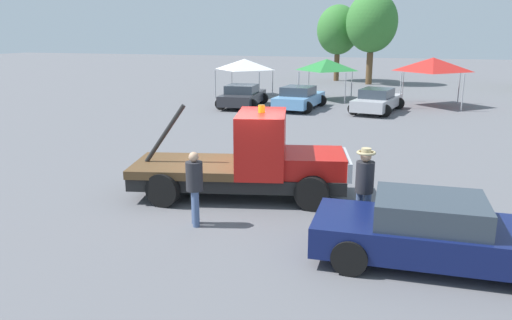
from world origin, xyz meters
TOP-DOWN VIEW (x-y plane):
  - ground_plane at (0.00, 0.00)m, footprint 160.00×160.00m
  - tow_truck at (0.35, 0.09)m, footprint 6.10×3.35m
  - foreground_car at (5.07, -2.73)m, footprint 4.89×2.14m
  - person_near_truck at (3.50, -1.40)m, footprint 0.42×0.42m
  - person_at_hood at (-0.21, -2.34)m, footprint 0.39×0.39m
  - parked_car_charcoal at (-5.62, 15.95)m, footprint 2.75×4.59m
  - parked_car_skyblue at (-2.17, 16.12)m, footprint 2.68×4.66m
  - parked_car_silver at (2.25, 16.37)m, footprint 2.88×4.95m
  - canopy_tent_white at (-7.23, 20.89)m, footprint 3.21×3.21m
  - canopy_tent_green at (-1.48, 20.81)m, footprint 3.07×3.07m
  - canopy_tent_red at (5.10, 19.82)m, footprint 3.45×3.45m
  - tree_center at (0.17, 32.13)m, footprint 4.30×4.30m
  - tree_right at (-3.03, 34.48)m, footprint 3.81×3.81m

SIDE VIEW (x-z plane):
  - ground_plane at x=0.00m, z-range 0.00..0.00m
  - parked_car_silver at x=2.25m, z-range -0.02..1.32m
  - parked_car_charcoal at x=-5.62m, z-range -0.02..1.32m
  - parked_car_skyblue at x=-2.17m, z-range -0.02..1.32m
  - foreground_car at x=5.07m, z-range -0.02..1.32m
  - tow_truck at x=0.35m, z-range -0.29..2.23m
  - person_at_hood at x=-0.21m, z-range 0.14..1.88m
  - person_near_truck at x=3.50m, z-range 0.17..2.07m
  - canopy_tent_white at x=-7.23m, z-range 0.92..3.50m
  - canopy_tent_green at x=-1.48m, z-range 0.95..3.62m
  - canopy_tent_red at x=5.10m, z-range 1.04..3.95m
  - tree_right at x=-3.03m, z-range 1.16..7.96m
  - tree_center at x=0.17m, z-range 1.31..8.99m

